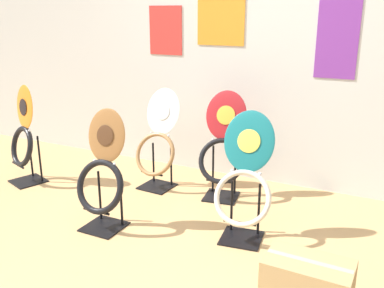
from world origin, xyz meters
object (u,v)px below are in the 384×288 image
object	(u,v)px
toilet_seat_display_woodgrain	(102,174)
toilet_seat_display_crimson_swirl	(223,148)
toilet_seat_display_teal_sax	(245,183)
toilet_seat_display_white_plain	(158,144)
storage_box	(307,283)
toilet_seat_display_orange_sun	(23,137)

from	to	relation	value
toilet_seat_display_woodgrain	toilet_seat_display_crimson_swirl	xyz separation A→B (m)	(0.56, 0.90, 0.02)
toilet_seat_display_teal_sax	toilet_seat_display_white_plain	distance (m)	1.14
toilet_seat_display_teal_sax	storage_box	size ratio (longest dim) A/B	1.89
toilet_seat_display_crimson_swirl	storage_box	world-z (taller)	toilet_seat_display_crimson_swirl
toilet_seat_display_orange_sun	toilet_seat_display_woodgrain	bearing A→B (deg)	-18.16
toilet_seat_display_orange_sun	storage_box	bearing A→B (deg)	-12.77
toilet_seat_display_crimson_swirl	storage_box	distance (m)	1.51
toilet_seat_display_white_plain	toilet_seat_display_crimson_swirl	xyz separation A→B (m)	(0.60, 0.06, 0.03)
toilet_seat_display_teal_sax	storage_box	distance (m)	0.83
toilet_seat_display_crimson_swirl	toilet_seat_display_woodgrain	bearing A→B (deg)	-121.79
toilet_seat_display_white_plain	storage_box	bearing A→B (deg)	-34.27
toilet_seat_display_woodgrain	toilet_seat_display_crimson_swirl	distance (m)	1.06
toilet_seat_display_teal_sax	toilet_seat_display_woodgrain	distance (m)	1.01
toilet_seat_display_teal_sax	toilet_seat_display_woodgrain	bearing A→B (deg)	-161.84
toilet_seat_display_woodgrain	toilet_seat_display_orange_sun	world-z (taller)	toilet_seat_display_orange_sun
toilet_seat_display_teal_sax	toilet_seat_display_crimson_swirl	xyz separation A→B (m)	(-0.40, 0.59, 0.02)
storage_box	toilet_seat_display_teal_sax	bearing A→B (deg)	136.13
storage_box	toilet_seat_display_woodgrain	bearing A→B (deg)	171.65
toilet_seat_display_woodgrain	toilet_seat_display_white_plain	xyz separation A→B (m)	(-0.05, 0.85, -0.01)
toilet_seat_display_orange_sun	storage_box	size ratio (longest dim) A/B	1.94
toilet_seat_display_white_plain	toilet_seat_display_crimson_swirl	bearing A→B (deg)	5.41
toilet_seat_display_woodgrain	storage_box	size ratio (longest dim) A/B	1.88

